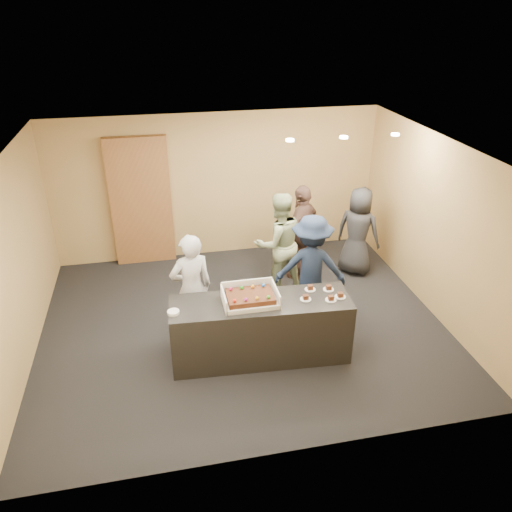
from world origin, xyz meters
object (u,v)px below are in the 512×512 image
person_navy_man (311,267)px  person_dark_suit (358,231)px  person_server_grey (192,289)px  storage_cabinet (141,202)px  sheet_cake (250,296)px  serving_counter (261,329)px  person_sage_man (278,243)px  plate_stack (173,312)px  person_brown_extra (302,232)px  cake_box (250,299)px

person_navy_man → person_dark_suit: bearing=-121.9°
person_navy_man → person_dark_suit: person_navy_man is taller
person_server_grey → person_navy_man: person_navy_man is taller
storage_cabinet → person_dark_suit: bearing=-18.1°
storage_cabinet → person_server_grey: bearing=-76.0°
sheet_cake → person_dark_suit: size_ratio=0.38×
person_server_grey → serving_counter: bearing=131.6°
person_dark_suit → person_server_grey: bearing=66.8°
person_sage_man → person_dark_suit: size_ratio=1.09×
storage_cabinet → person_sage_man: (2.17, -1.53, -0.31)m
serving_counter → plate_stack: size_ratio=15.81×
plate_stack → person_dark_suit: size_ratio=0.10×
person_dark_suit → person_brown_extra: bearing=39.1°
person_navy_man → person_brown_extra: 1.22m
storage_cabinet → sheet_cake: storage_cabinet is taller
plate_stack → person_server_grey: size_ratio=0.09×
cake_box → storage_cabinet: bearing=113.0°
sheet_cake → serving_counter: bearing=0.0°
sheet_cake → storage_cabinet: bearing=112.9°
storage_cabinet → person_server_grey: storage_cabinet is taller
cake_box → serving_counter: bearing=-10.5°
plate_stack → person_brown_extra: size_ratio=0.09×
person_sage_man → person_navy_man: bearing=99.5°
person_server_grey → plate_stack: bearing=54.7°
person_navy_man → person_brown_extra: size_ratio=0.98×
person_server_grey → person_sage_man: size_ratio=0.95×
person_sage_man → person_navy_man: 0.87m
person_brown_extra → plate_stack: bearing=-3.2°
sheet_cake → plate_stack: size_ratio=4.00×
cake_box → person_sage_man: 1.86m
cake_box → person_brown_extra: 2.45m
serving_counter → plate_stack: bearing=-173.9°
person_sage_man → sheet_cake: bearing=53.9°
storage_cabinet → plate_stack: size_ratio=15.58×
serving_counter → person_dark_suit: 3.00m
serving_counter → cake_box: bearing=173.2°
cake_box → sheet_cake: bearing=-91.0°
sheet_cake → person_brown_extra: person_brown_extra is taller
storage_cabinet → person_navy_man: bearing=-43.5°
person_sage_man → person_navy_man: (0.30, -0.82, -0.04)m
storage_cabinet → sheet_cake: bearing=-67.1°
plate_stack → person_brown_extra: (2.33, 2.13, -0.07)m
storage_cabinet → sheet_cake: size_ratio=3.89×
person_server_grey → person_brown_extra: (2.04, 1.45, 0.02)m
plate_stack → person_server_grey: 0.74m
serving_counter → storage_cabinet: size_ratio=1.01×
person_dark_suit → cake_box: bearing=82.7°
plate_stack → sheet_cake: bearing=2.8°
sheet_cake → plate_stack: (-1.00, -0.05, -0.08)m
person_server_grey → cake_box: bearing=127.8°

